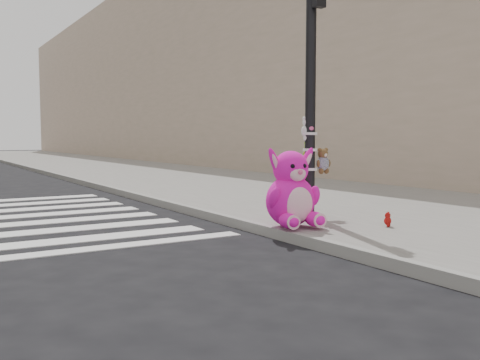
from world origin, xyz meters
TOP-DOWN VIEW (x-y plane):
  - ground at (0.00, 0.00)m, footprint 120.00×120.00m
  - sidewalk_near at (5.00, 10.00)m, footprint 7.00×80.00m
  - curb_edge at (1.55, 10.00)m, footprint 0.12×80.00m
  - bld_near at (10.50, 20.00)m, footprint 5.00×60.00m
  - signal_pole at (2.61, 1.81)m, footprint 0.68×0.48m
  - pink_bunny at (1.80, 1.19)m, footprint 0.80×0.89m
  - red_teddy at (2.94, 0.50)m, footprint 0.17×0.16m

SIDE VIEW (x-z plane):
  - ground at x=0.00m, z-range 0.00..0.00m
  - sidewalk_near at x=5.00m, z-range 0.00..0.14m
  - curb_edge at x=1.55m, z-range -0.01..0.15m
  - red_teddy at x=2.94m, z-range 0.14..0.35m
  - pink_bunny at x=1.80m, z-range 0.04..1.16m
  - signal_pole at x=2.61m, z-range -0.20..3.80m
  - bld_near at x=10.50m, z-range 0.00..10.00m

